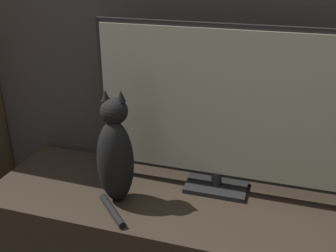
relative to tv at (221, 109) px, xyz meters
name	(u,v)px	position (x,y,z in m)	size (l,w,h in m)	color
tv_stand	(165,237)	(-0.20, -0.13, -0.58)	(1.51, 0.54, 0.42)	#33281E
tv	(221,109)	(0.00, 0.00, 0.00)	(1.04, 0.16, 0.71)	black
cat	(115,155)	(-0.38, -0.20, -0.16)	(0.19, 0.27, 0.47)	black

